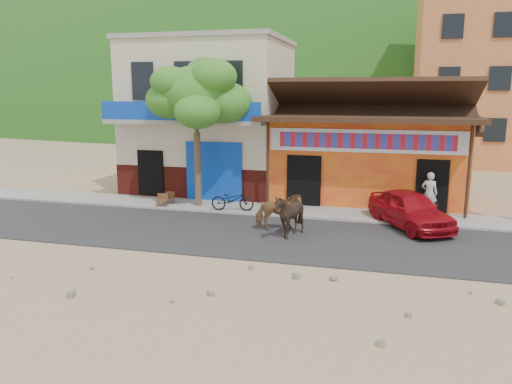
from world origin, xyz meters
TOP-DOWN VIEW (x-y plane):
  - ground at (0.00, 0.00)m, footprint 120.00×120.00m
  - road at (0.00, 2.50)m, footprint 60.00×5.00m
  - sidewalk at (0.00, 6.00)m, footprint 60.00×2.00m
  - dance_club at (2.00, 10.00)m, footprint 8.00×6.00m
  - cafe_building at (-5.50, 10.00)m, footprint 7.00×6.00m
  - apartment_front at (9.00, 24.00)m, footprint 9.00×9.00m
  - hillside at (0.00, 70.00)m, footprint 100.00×40.00m
  - tree at (-4.60, 5.80)m, footprint 3.00×3.00m
  - cow_tan at (-0.64, 3.24)m, footprint 1.69×1.18m
  - cow_dark at (-0.14, 2.52)m, footprint 1.75×1.68m
  - red_car at (3.75, 4.80)m, footprint 3.29×4.13m
  - scooter at (-2.96, 5.30)m, footprint 1.76×0.84m
  - pedestrian at (4.50, 6.70)m, footprint 0.63×0.45m
  - cafe_chair_left at (-6.00, 5.30)m, footprint 0.53×0.53m
  - cafe_chair_right at (-6.00, 5.96)m, footprint 0.44×0.44m

SIDE VIEW (x-z plane):
  - ground at x=0.00m, z-range 0.00..0.00m
  - road at x=0.00m, z-range 0.00..0.04m
  - sidewalk at x=0.00m, z-range 0.00..0.12m
  - cafe_chair_right at x=-6.00m, z-range 0.12..0.96m
  - scooter at x=-2.96m, z-range 0.12..1.01m
  - cafe_chair_left at x=-6.00m, z-range 0.12..1.05m
  - cow_tan at x=-0.64m, z-range 0.04..1.34m
  - red_car at x=3.75m, z-range 0.04..1.36m
  - cow_dark at x=-0.14m, z-range 0.04..1.52m
  - pedestrian at x=4.50m, z-range 0.12..1.76m
  - dance_club at x=2.00m, z-range 0.00..3.60m
  - tree at x=-4.60m, z-range 0.12..6.12m
  - cafe_building at x=-5.50m, z-range 0.00..7.00m
  - apartment_front at x=9.00m, z-range 0.00..12.00m
  - hillside at x=0.00m, z-range 0.00..24.00m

